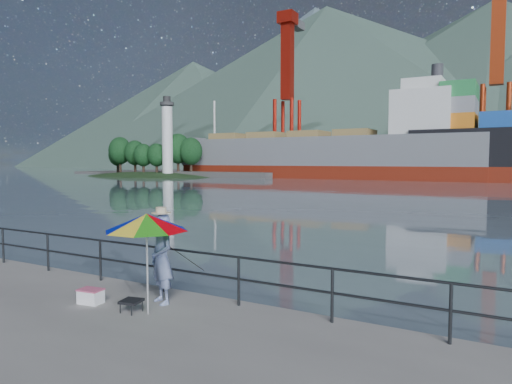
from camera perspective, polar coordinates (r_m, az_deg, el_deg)
harbor_water at (r=136.35m, az=26.02°, el=2.35°), size 500.00×280.00×0.00m
guardrail at (r=11.28m, az=-15.44°, el=-8.68°), size 22.00×0.06×1.03m
lighthouse_islet at (r=92.63m, az=-13.39°, el=2.22°), size 48.00×26.40×19.20m
fisherman at (r=9.73m, az=-11.69°, el=-8.18°), size 0.80×0.68×1.86m
beach_umbrella at (r=8.95m, az=-13.52°, el=-3.71°), size 2.02×2.02×1.95m
folding_stool at (r=9.49m, az=-15.31°, el=-13.55°), size 0.45×0.45×0.25m
cooler_bag at (r=10.30m, az=-19.95°, el=-12.22°), size 0.51×0.38×0.27m
fishing_rod at (r=10.59m, az=-9.51°, el=-12.34°), size 0.26×1.52×1.08m
bulk_carrier at (r=82.38m, az=9.31°, el=4.72°), size 54.61×9.45×14.50m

